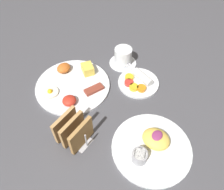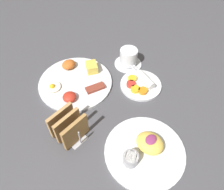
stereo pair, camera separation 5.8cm
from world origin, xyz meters
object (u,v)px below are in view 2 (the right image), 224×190
(plate_foreground, at_px, (145,150))
(toast_rack, at_px, (68,126))
(plate_breakfast, at_px, (75,81))
(plate_condiments, at_px, (141,84))
(coffee_cup, at_px, (128,58))

(plate_foreground, distance_m, toast_rack, 0.26)
(plate_breakfast, xyz_separation_m, toast_rack, (-0.17, -0.17, 0.04))
(plate_condiments, relative_size, plate_foreground, 0.66)
(plate_breakfast, xyz_separation_m, plate_foreground, (-0.06, -0.39, 0.00))
(plate_foreground, xyz_separation_m, coffee_cup, (0.29, 0.30, 0.02))
(plate_condiments, height_order, coffee_cup, coffee_cup)
(plate_breakfast, distance_m, toast_rack, 0.24)
(plate_breakfast, height_order, plate_condiments, plate_breakfast)
(plate_condiments, distance_m, toast_rack, 0.34)
(plate_breakfast, height_order, plate_foreground, plate_foreground)
(toast_rack, bearing_deg, plate_breakfast, 43.41)
(plate_condiments, height_order, toast_rack, toast_rack)
(coffee_cup, bearing_deg, plate_foreground, -133.64)
(plate_condiments, relative_size, coffee_cup, 1.43)
(toast_rack, height_order, coffee_cup, toast_rack)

